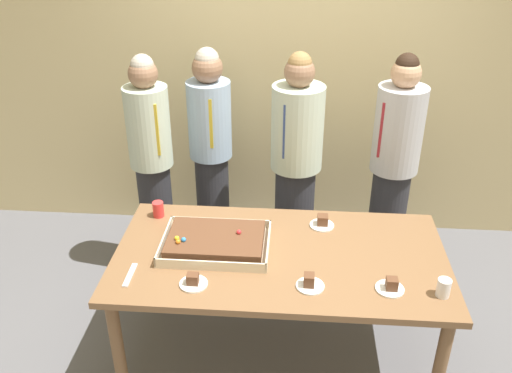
% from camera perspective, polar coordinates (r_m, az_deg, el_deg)
% --- Properties ---
extents(ground_plane, '(12.00, 12.00, 0.00)m').
position_cam_1_polar(ground_plane, '(3.63, 2.27, -16.75)').
color(ground_plane, '#5B5B60').
extents(interior_back_panel, '(8.00, 0.12, 3.00)m').
position_cam_1_polar(interior_back_panel, '(4.29, 3.60, 13.95)').
color(interior_back_panel, '#CCB784').
rests_on(interior_back_panel, ground_plane).
extents(party_table, '(1.89, 0.99, 0.75)m').
position_cam_1_polar(party_table, '(3.19, 2.50, -8.19)').
color(party_table, brown).
rests_on(party_table, ground_plane).
extents(sheet_cake, '(0.62, 0.45, 0.11)m').
position_cam_1_polar(sheet_cake, '(3.17, -4.24, -5.78)').
color(sheet_cake, beige).
rests_on(sheet_cake, party_table).
extents(plated_slice_near_left, '(0.15, 0.15, 0.07)m').
position_cam_1_polar(plated_slice_near_left, '(2.95, 13.88, -10.09)').
color(plated_slice_near_left, white).
rests_on(plated_slice_near_left, party_table).
extents(plated_slice_near_right, '(0.15, 0.15, 0.08)m').
position_cam_1_polar(plated_slice_near_right, '(2.90, 5.61, -10.00)').
color(plated_slice_near_right, white).
rests_on(plated_slice_near_right, party_table).
extents(plated_slice_far_left, '(0.15, 0.15, 0.07)m').
position_cam_1_polar(plated_slice_far_left, '(3.39, 6.93, -3.75)').
color(plated_slice_far_left, white).
rests_on(plated_slice_far_left, party_table).
extents(plated_slice_far_right, '(0.15, 0.15, 0.07)m').
position_cam_1_polar(plated_slice_far_right, '(2.92, -6.57, -9.83)').
color(plated_slice_far_right, white).
rests_on(plated_slice_far_right, party_table).
extents(drink_cup_nearest, '(0.07, 0.07, 0.10)m').
position_cam_1_polar(drink_cup_nearest, '(2.97, 19.00, -9.97)').
color(drink_cup_nearest, white).
rests_on(drink_cup_nearest, party_table).
extents(drink_cup_middle, '(0.07, 0.07, 0.10)m').
position_cam_1_polar(drink_cup_middle, '(3.51, -10.17, -2.35)').
color(drink_cup_middle, red).
rests_on(drink_cup_middle, party_table).
extents(cake_server_utensil, '(0.03, 0.20, 0.01)m').
position_cam_1_polar(cake_server_utensil, '(3.05, -13.01, -8.98)').
color(cake_server_utensil, silver).
rests_on(cake_server_utensil, party_table).
extents(person_serving_front, '(0.32, 0.32, 1.64)m').
position_cam_1_polar(person_serving_front, '(4.11, -4.73, 3.77)').
color(person_serving_front, '#28282D').
rests_on(person_serving_front, ground_plane).
extents(person_green_shirt_behind, '(0.34, 0.34, 1.67)m').
position_cam_1_polar(person_green_shirt_behind, '(3.98, 14.17, 2.13)').
color(person_green_shirt_behind, '#28282D').
rests_on(person_green_shirt_behind, ground_plane).
extents(person_striped_tie_right, '(0.36, 0.36, 1.68)m').
position_cam_1_polar(person_striped_tie_right, '(3.86, 4.19, 2.12)').
color(person_striped_tie_right, '#28282D').
rests_on(person_striped_tie_right, ground_plane).
extents(person_far_right_suit, '(0.30, 0.30, 1.65)m').
position_cam_1_polar(person_far_right_suit, '(3.95, -10.80, 2.36)').
color(person_far_right_suit, '#28282D').
rests_on(person_far_right_suit, ground_plane).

